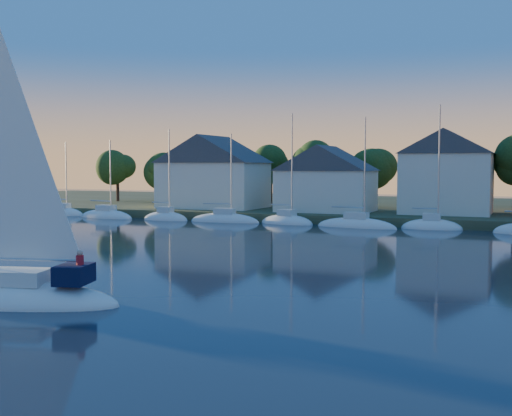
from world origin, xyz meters
The scene contains 9 objects.
ground centered at (0.00, 0.00, 0.00)m, with size 260.00×260.00×0.00m, color black.
shoreline_land centered at (0.00, 75.00, 0.00)m, with size 160.00×50.00×2.00m, color #363E24.
wooden_dock centered at (0.00, 52.00, 0.00)m, with size 120.00×3.00×1.00m, color brown.
clubhouse_west centered at (-22.00, 58.00, 5.93)m, with size 13.65×9.45×9.64m.
clubhouse_centre centered at (-6.00, 57.00, 5.13)m, with size 11.55×8.40×8.08m.
clubhouse_east centered at (8.00, 59.00, 6.00)m, with size 10.50×8.40×9.80m.
tree_line centered at (2.00, 63.00, 7.18)m, with size 93.40×5.40×8.90m.
moored_fleet centered at (-8.00, 49.00, 0.10)m, with size 71.50×2.40×12.05m.
hero_sailboat centered at (-5.15, 4.66, 0.63)m, with size 10.51×5.76×15.40m.
Camera 1 is at (16.96, -18.65, 6.56)m, focal length 45.00 mm.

